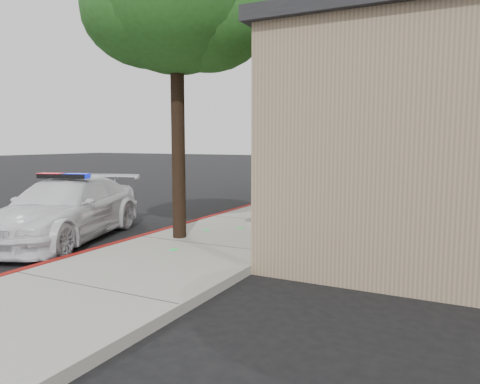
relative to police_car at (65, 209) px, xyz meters
name	(u,v)px	position (x,y,z in m)	size (l,w,h in m)	color
ground	(138,243)	(1.63, 0.47, -0.68)	(120.00, 120.00, 0.00)	black
sidewalk	(263,223)	(3.23, 3.47, -0.61)	(3.20, 60.00, 0.15)	gray
red_curb	(211,218)	(1.69, 3.47, -0.60)	(0.14, 60.00, 0.16)	maroon
police_car	(65,209)	(0.00, 0.00, 0.00)	(3.21, 5.03, 1.48)	white
street_tree_near	(176,7)	(2.52, 0.77, 4.18)	(3.64, 3.45, 6.32)	black
street_tree_mid	(320,52)	(2.65, 9.92, 4.84)	(3.73, 3.89, 7.12)	black
street_tree_far	(327,92)	(2.35, 11.99, 3.59)	(3.17, 2.90, 5.49)	black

